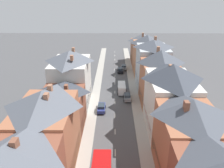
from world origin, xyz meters
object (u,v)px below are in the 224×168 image
object	(u,v)px
car_near_silver	(120,70)
delivery_van	(122,88)
car_mid_black	(127,97)
car_parked_right_a	(124,67)
car_near_blue	(101,107)

from	to	relation	value
car_near_silver	delivery_van	distance (m)	16.04
car_mid_black	delivery_van	bearing A→B (deg)	107.02
car_parked_right_a	car_near_silver	bearing A→B (deg)	-116.65
car_mid_black	car_parked_right_a	bearing A→B (deg)	90.00
car_near_blue	car_mid_black	bearing A→B (deg)	41.19
car_near_blue	car_parked_right_a	size ratio (longest dim) A/B	1.09
car_mid_black	car_near_silver	bearing A→B (deg)	93.67
car_parked_right_a	delivery_van	distance (m)	18.67
car_near_silver	car_parked_right_a	bearing A→B (deg)	63.35
car_parked_right_a	car_near_blue	bearing A→B (deg)	-102.36
car_mid_black	delivery_van	xyz separation A→B (m)	(-1.30, 4.25, 0.48)
car_mid_black	delivery_van	world-z (taller)	delivery_van
car_near_blue	car_parked_right_a	distance (m)	28.97
car_near_silver	car_parked_right_a	world-z (taller)	car_parked_right_a
car_mid_black	delivery_van	size ratio (longest dim) A/B	0.74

